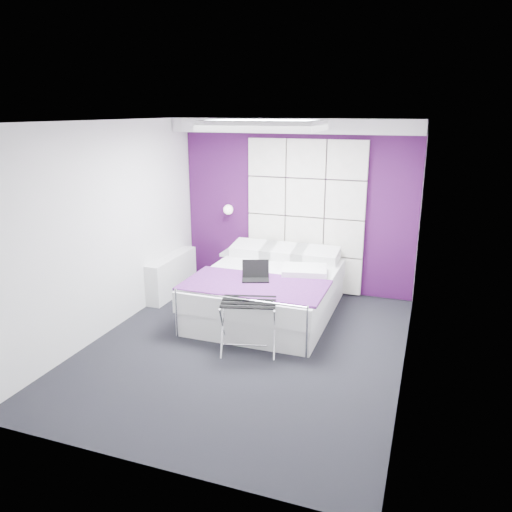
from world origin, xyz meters
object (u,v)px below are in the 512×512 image
at_px(nightstand, 236,254).
at_px(laptop, 257,275).
at_px(wall_lamp, 229,209).
at_px(luggage_rack, 249,326).
at_px(radiator, 172,275).
at_px(bed, 268,291).

height_order(nightstand, laptop, laptop).
distance_m(wall_lamp, luggage_rack, 2.57).
bearing_deg(wall_lamp, nightstand, -18.53).
relative_size(radiator, laptop, 3.48).
bearing_deg(wall_lamp, laptop, -55.40).
distance_m(bed, laptop, 0.51).
xyz_separation_m(radiator, laptop, (1.58, -0.61, 0.37)).
distance_m(radiator, nightstand, 1.07).
xyz_separation_m(nightstand, laptop, (0.82, -1.33, 0.16)).
distance_m(radiator, laptop, 1.74).
relative_size(nightstand, laptop, 1.23).
distance_m(radiator, bed, 1.64).
bearing_deg(laptop, radiator, 139.07).
xyz_separation_m(wall_lamp, luggage_rack, (1.12, -2.13, -0.91)).
bearing_deg(nightstand, luggage_rack, -64.54).
bearing_deg(bed, luggage_rack, -83.17).
bearing_deg(radiator, luggage_rack, -38.02).
bearing_deg(nightstand, radiator, -136.52).
height_order(bed, laptop, laptop).
height_order(wall_lamp, bed, wall_lamp).
relative_size(bed, luggage_rack, 3.49).
bearing_deg(bed, laptop, -95.78).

